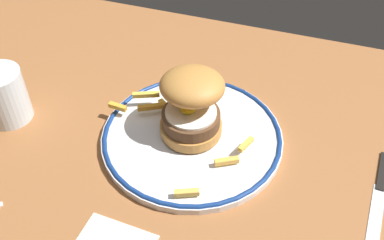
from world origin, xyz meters
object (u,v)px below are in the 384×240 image
at_px(burger, 192,103).
at_px(knife, 380,188).
at_px(water_glass, 5,98).
at_px(dinner_plate, 192,136).

bearing_deg(burger, knife, -3.80).
xyz_separation_m(burger, water_glass, (-0.31, -0.06, -0.03)).
height_order(dinner_plate, burger, burger).
xyz_separation_m(dinner_plate, water_glass, (-0.32, -0.05, 0.03)).
height_order(water_glass, knife, water_glass).
bearing_deg(burger, water_glass, -169.34).
bearing_deg(knife, dinner_plate, 178.73).
bearing_deg(water_glass, knife, 3.59).
bearing_deg(dinner_plate, water_glass, -171.89).
relative_size(burger, water_glass, 1.32).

